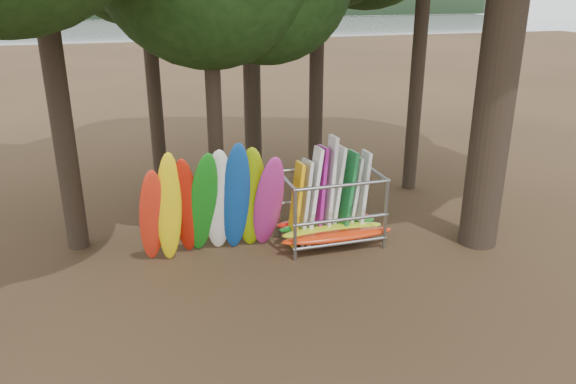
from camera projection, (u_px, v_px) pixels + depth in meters
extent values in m
plane|color=#47331E|center=(300.00, 267.00, 13.70)|extent=(120.00, 120.00, 0.00)
plane|color=gray|center=(149.00, 42.00, 67.63)|extent=(160.00, 160.00, 0.00)
cube|color=black|center=(133.00, 8.00, 111.87)|extent=(160.00, 4.00, 4.00)
cylinder|color=black|center=(150.00, 39.00, 17.13)|extent=(0.45, 0.45, 9.84)
cylinder|color=black|center=(317.00, 22.00, 18.42)|extent=(0.49, 0.49, 10.62)
cylinder|color=black|center=(213.00, 80.00, 14.01)|extent=(0.40, 0.40, 8.48)
ellipsoid|color=red|center=(152.00, 217.00, 13.18)|extent=(0.73, 1.41, 2.78)
ellipsoid|color=yellow|center=(169.00, 209.00, 13.18)|extent=(0.71, 1.22, 3.12)
ellipsoid|color=red|center=(186.00, 208.00, 13.50)|extent=(0.80, 1.56, 2.98)
ellipsoid|color=#16831A|center=(203.00, 205.00, 13.52)|extent=(0.89, 1.67, 3.08)
ellipsoid|color=white|center=(219.00, 202.00, 13.76)|extent=(0.79, 1.31, 3.04)
ellipsoid|color=#0F4294|center=(236.00, 198.00, 13.73)|extent=(0.70, 1.29, 3.20)
ellipsoid|color=#82A507|center=(251.00, 199.00, 14.00)|extent=(0.86, 1.17, 2.99)
ellipsoid|color=#AF2982|center=(269.00, 203.00, 13.99)|extent=(0.84, 1.38, 2.82)
ellipsoid|color=red|center=(338.00, 236.00, 14.39)|extent=(3.02, 0.55, 0.24)
ellipsoid|color=#C0D81C|center=(333.00, 230.00, 14.72)|extent=(2.79, 0.55, 0.24)
ellipsoid|color=#19701E|center=(328.00, 225.00, 15.05)|extent=(2.73, 0.55, 0.24)
ellipsoid|color=red|center=(324.00, 220.00, 15.33)|extent=(2.69, 0.55, 0.24)
cube|color=#ECA80C|center=(296.00, 205.00, 14.51)|extent=(0.39, 0.75, 2.25)
cube|color=silver|center=(303.00, 202.00, 14.66)|extent=(0.45, 0.78, 2.27)
cube|color=white|center=(312.00, 197.00, 14.59)|extent=(0.50, 0.76, 2.60)
cube|color=#9E1A87|center=(319.00, 195.00, 14.77)|extent=(0.36, 0.79, 2.59)
cube|color=silver|center=(329.00, 190.00, 14.67)|extent=(0.38, 0.79, 2.87)
cube|color=white|center=(335.00, 193.00, 14.93)|extent=(0.47, 0.77, 2.54)
cube|color=#186F33|center=(346.00, 197.00, 14.78)|extent=(0.47, 0.77, 2.46)
cube|color=white|center=(351.00, 197.00, 15.08)|extent=(0.50, 0.78, 2.23)
cube|color=silver|center=(362.00, 195.00, 14.98)|extent=(0.39, 0.75, 2.40)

